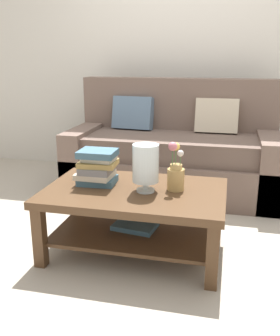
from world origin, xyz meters
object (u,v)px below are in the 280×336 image
coffee_table (135,206)px  flower_pitcher (176,173)px  book_stack_main (97,167)px  glass_hurricane_vase (146,165)px  couch (173,153)px

coffee_table → flower_pitcher: (0.26, 0.05, 0.23)m
book_stack_main → glass_hurricane_vase: 0.36m
glass_hurricane_vase → flower_pitcher: size_ratio=0.96×
book_stack_main → flower_pitcher: flower_pitcher is taller
glass_hurricane_vase → flower_pitcher: 0.20m
coffee_table → book_stack_main: bearing=169.0°
book_stack_main → glass_hurricane_vase: (0.35, -0.08, 0.06)m
coffee_table → book_stack_main: 0.36m
book_stack_main → couch: bearing=75.1°
coffee_table → flower_pitcher: size_ratio=3.63×
couch → glass_hurricane_vase: (0.02, -1.32, 0.26)m
glass_hurricane_vase → book_stack_main: bearing=167.5°
flower_pitcher → coffee_table: bearing=-169.6°
coffee_table → glass_hurricane_vase: bearing=-17.7°
flower_pitcher → glass_hurricane_vase: bearing=-158.3°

